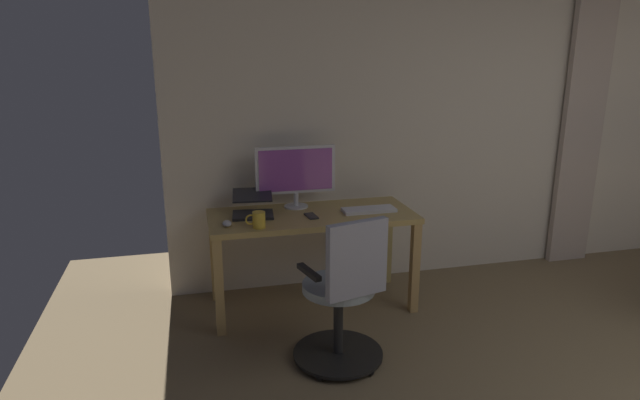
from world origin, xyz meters
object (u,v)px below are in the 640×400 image
at_px(office_chair, 344,298).
at_px(computer_mouse, 227,223).
at_px(computer_keyboard, 369,210).
at_px(cell_phone_face_up, 311,216).
at_px(computer_monitor, 296,172).
at_px(laptop, 253,207).
at_px(mug_coffee, 258,220).
at_px(desk, 312,226).

xyz_separation_m(office_chair, computer_mouse, (0.62, -0.68, 0.30)).
bearing_deg(office_chair, computer_mouse, 118.04).
bearing_deg(computer_keyboard, cell_phone_face_up, 3.05).
bearing_deg(office_chair, computer_monitor, 80.13).
xyz_separation_m(office_chair, laptop, (0.42, -0.90, 0.34)).
height_order(computer_mouse, mug_coffee, mug_coffee).
relative_size(desk, computer_keyboard, 3.80).
distance_m(computer_monitor, computer_mouse, 0.69).
height_order(laptop, computer_mouse, laptop).
distance_m(computer_mouse, cell_phone_face_up, 0.60).
bearing_deg(computer_monitor, laptop, 19.52).
xyz_separation_m(desk, computer_monitor, (0.08, -0.20, 0.36)).
xyz_separation_m(desk, cell_phone_face_up, (0.02, 0.07, 0.10)).
height_order(office_chair, laptop, office_chair).
distance_m(computer_keyboard, computer_mouse, 1.04).
xyz_separation_m(computer_monitor, cell_phone_face_up, (-0.06, 0.27, -0.26)).
relative_size(computer_monitor, computer_mouse, 5.98).
distance_m(computer_keyboard, laptop, 0.84).
bearing_deg(computer_keyboard, laptop, -8.46).
distance_m(cell_phone_face_up, mug_coffee, 0.43).
bearing_deg(office_chair, desk, 75.79).
distance_m(desk, office_chair, 0.84).
distance_m(laptop, computer_mouse, 0.30).
bearing_deg(computer_monitor, computer_keyboard, 153.68).
bearing_deg(computer_monitor, office_chair, 94.44).
height_order(office_chair, computer_mouse, office_chair).
xyz_separation_m(desk, computer_keyboard, (-0.42, 0.05, 0.11)).
bearing_deg(cell_phone_face_up, computer_monitor, -83.56).
relative_size(desk, computer_mouse, 14.77).
bearing_deg(computer_monitor, cell_phone_face_up, 101.85).
distance_m(desk, cell_phone_face_up, 0.13).
bearing_deg(laptop, desk, 175.85).
xyz_separation_m(computer_keyboard, cell_phone_face_up, (0.44, 0.02, -0.01)).
bearing_deg(laptop, computer_mouse, 53.71).
height_order(computer_monitor, cell_phone_face_up, computer_monitor).
distance_m(office_chair, mug_coffee, 0.80).
xyz_separation_m(office_chair, cell_phone_face_up, (0.02, -0.75, 0.29)).
bearing_deg(computer_mouse, computer_keyboard, -174.77).
height_order(computer_keyboard, laptop, laptop).
distance_m(desk, laptop, 0.45).
relative_size(office_chair, cell_phone_face_up, 6.65).
relative_size(computer_keyboard, computer_mouse, 3.89).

